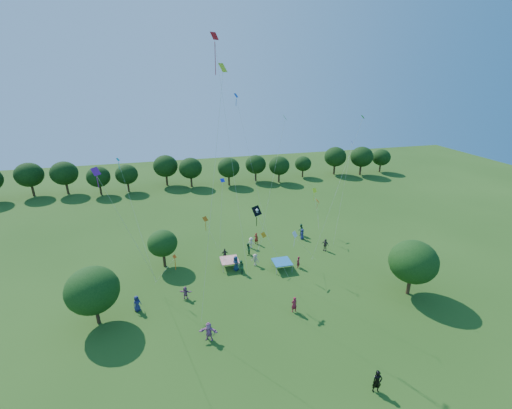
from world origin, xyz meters
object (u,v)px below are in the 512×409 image
Objects in this scene: near_tree_east at (413,262)px; pirate_kite at (257,212)px; man_in_black at (377,382)px; tent_red_stripe at (229,260)px; tent_blue at (282,262)px; red_high_kite at (221,85)px; near_tree_west at (92,290)px; near_tree_north at (162,243)px.

near_tree_east is 0.75× the size of pirate_kite.
near_tree_east reaches higher than man_in_black.
tent_blue is (6.27, -2.06, 0.00)m from tent_red_stripe.
pirate_kite is at bearing -43.66° from red_high_kite.
near_tree_west is 11.24m from near_tree_north.
near_tree_north is at bearing 162.98° from tent_blue.
near_tree_east reaches higher than tent_red_stripe.
tent_blue is at bearing 13.23° from near_tree_west.
pirate_kite reaches higher than tent_blue.
tent_blue is 1.10× the size of man_in_black.
tent_red_stripe is at bearing 120.92° from man_in_black.
man_in_black is at bearing -69.46° from tent_red_stripe.
tent_blue is 9.47m from pirate_kite.
near_tree_west is 21.39m from tent_blue.
man_in_black is 0.23× the size of pirate_kite.
tent_red_stripe is 9.78m from pirate_kite.
near_tree_north is 15.05m from tent_blue.
red_high_kite reaches higher than tent_red_stripe.
man_in_black is (7.74, -20.64, -0.04)m from tent_red_stripe.
red_high_kite is at bearing 136.34° from pirate_kite.
near_tree_east is 14.93m from tent_blue.
near_tree_west is at bearing -172.71° from pirate_kite.
pirate_kite reaches higher than near_tree_west.
man_in_black is at bearing -55.63° from near_tree_north.
near_tree_west is 23.26m from red_high_kite.
near_tree_north is 2.25× the size of tent_blue.
tent_blue is at bearing -17.02° from near_tree_north.
near_tree_east is at bearing -19.51° from pirate_kite.
near_tree_west is 0.95× the size of near_tree_east.
tent_red_stripe is (7.96, -2.29, -2.25)m from near_tree_north.
tent_red_stripe is (14.37, 6.91, -2.78)m from near_tree_west.
near_tree_west is at bearing -160.08° from red_high_kite.
red_high_kite is at bearing 124.39° from man_in_black.
near_tree_west is 0.71× the size of pirate_kite.
tent_red_stripe is at bearing -16.09° from near_tree_north.
near_tree_west is 2.76× the size of tent_red_stripe.
red_high_kite is at bearing 19.92° from near_tree_west.
near_tree_north reaches higher than man_in_black.
pirate_kite is at bearing -34.36° from near_tree_north.
near_tree_north reaches higher than tent_red_stripe.
near_tree_west is at bearing -166.77° from tent_blue.
man_in_black is 0.08× the size of red_high_kite.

